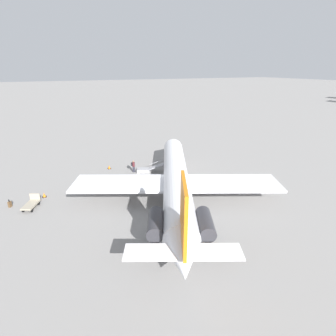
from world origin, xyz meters
name	(u,v)px	position (x,y,z in m)	size (l,w,h in m)	color
ground_plane	(176,194)	(0.00, 0.00, 0.00)	(600.00, 600.00, 0.00)	gray
airplane_main	(176,181)	(-0.90, 0.41, 2.22)	(28.90, 22.57, 7.41)	silver
boarding_stairs	(146,169)	(8.11, 0.64, 0.39)	(2.58, 4.08, 1.80)	#99999E
passenger	(133,166)	(8.83, 2.31, 1.00)	(0.46, 0.57, 1.74)	#23232D
luggage_cart	(31,204)	(3.66, 15.30, 0.46)	(2.46, 1.95, 1.22)	#9E937F
suitcase	(10,204)	(4.84, 17.41, 0.33)	(0.42, 0.38, 0.88)	brown
traffic_cone_near_stairs	(109,167)	(11.66, 5.15, 0.24)	(0.48, 0.48, 0.53)	black
traffic_cone_near_cart	(44,195)	(5.81, 14.04, 0.23)	(0.46, 0.46, 0.51)	black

